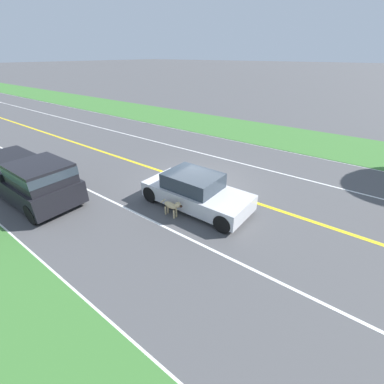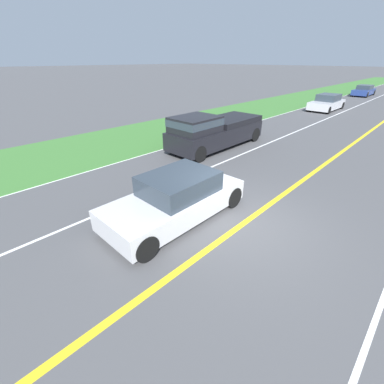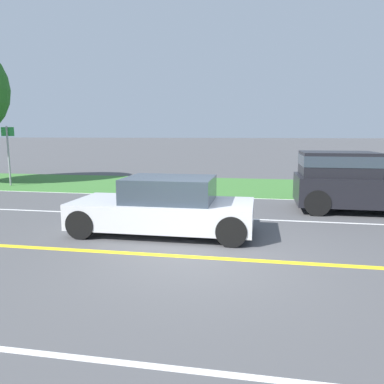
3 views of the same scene
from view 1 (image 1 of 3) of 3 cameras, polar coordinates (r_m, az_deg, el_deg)
ground_plane at (r=12.15m, az=1.16°, el=1.96°), size 400.00×400.00×0.00m
centre_divider_line at (r=12.14m, az=1.16°, el=1.98°), size 0.18×160.00×0.01m
lane_edge_line_right at (r=8.54m, az=-28.79°, el=-15.26°), size 0.14×160.00×0.01m
lane_edge_line_left at (r=17.89m, az=14.66°, el=9.94°), size 0.14×160.00×0.01m
lane_dash_same_dir at (r=9.90m, az=-10.89°, el=-5.30°), size 0.10×160.00×0.01m
lane_dash_oncoming at (r=14.88m, az=9.16°, el=6.77°), size 0.10×160.00×0.01m
grass_verge_left at (r=20.59m, az=18.12°, el=11.89°), size 6.00×160.00×0.03m
ego_car at (r=10.07m, az=0.80°, el=0.11°), size 1.89×4.31×1.37m
dog at (r=9.51m, az=-4.39°, el=-3.10°), size 0.22×1.07×0.74m
pickup_truck at (r=12.61m, az=-32.72°, el=2.91°), size 2.06×5.79×1.84m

